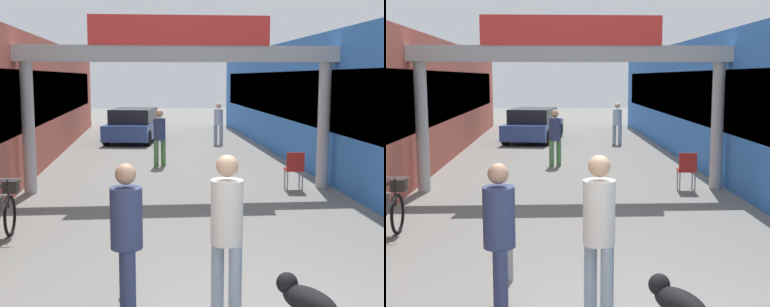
# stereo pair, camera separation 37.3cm
# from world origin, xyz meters

# --- Properties ---
(storefront_right) EXTENTS (3.00, 26.00, 3.66)m
(storefront_right) POSITION_xyz_m (5.09, 11.00, 1.83)
(storefront_right) COLOR blue
(storefront_right) RESTS_ON ground_plane
(arcade_sign_gateway) EXTENTS (7.40, 0.47, 3.90)m
(arcade_sign_gateway) POSITION_xyz_m (0.00, 7.47, 2.75)
(arcade_sign_gateway) COLOR #B2B2B2
(arcade_sign_gateway) RESTS_ON ground_plane
(pedestrian_with_dog) EXTENTS (0.48, 0.48, 1.78)m
(pedestrian_with_dog) POSITION_xyz_m (0.06, 0.86, 1.02)
(pedestrian_with_dog) COLOR #8C9EB2
(pedestrian_with_dog) RESTS_ON ground_plane
(pedestrian_companion) EXTENTS (0.40, 0.40, 1.69)m
(pedestrian_companion) POSITION_xyz_m (-0.99, 0.94, 0.97)
(pedestrian_companion) COLOR navy
(pedestrian_companion) RESTS_ON ground_plane
(pedestrian_carrying_crate) EXTENTS (0.46, 0.46, 1.65)m
(pedestrian_carrying_crate) POSITION_xyz_m (-0.36, 10.81, 0.94)
(pedestrian_carrying_crate) COLOR #4C7F47
(pedestrian_carrying_crate) RESTS_ON ground_plane
(pedestrian_elderly_walking) EXTENTS (0.47, 0.47, 1.59)m
(pedestrian_elderly_walking) POSITION_xyz_m (2.04, 15.79, 0.90)
(pedestrian_elderly_walking) COLOR #8C9EB2
(pedestrian_elderly_walking) RESTS_ON ground_plane
(dog_on_leash) EXTENTS (0.62, 0.78, 0.56)m
(dog_on_leash) POSITION_xyz_m (0.80, 0.47, 0.35)
(dog_on_leash) COLOR black
(dog_on_leash) RESTS_ON ground_plane
(bicycle_black_third) EXTENTS (0.46, 1.69, 0.98)m
(bicycle_black_third) POSITION_xyz_m (-2.99, 3.74, 0.44)
(bicycle_black_third) COLOR black
(bicycle_black_third) RESTS_ON ground_plane
(bollard_post_metal) EXTENTS (0.10, 0.10, 1.07)m
(bollard_post_metal) POSITION_xyz_m (-0.98, 2.00, 0.54)
(bollard_post_metal) COLOR gray
(bollard_post_metal) RESTS_ON ground_plane
(cafe_chair_red_nearer) EXTENTS (0.43, 0.43, 0.89)m
(cafe_chair_red_nearer) POSITION_xyz_m (2.60, 7.22, 0.54)
(cafe_chair_red_nearer) COLOR gray
(cafe_chair_red_nearer) RESTS_ON ground_plane
(parked_car_blue) EXTENTS (2.45, 4.25, 1.33)m
(parked_car_blue) POSITION_xyz_m (-1.21, 17.03, 0.64)
(parked_car_blue) COLOR #2D478C
(parked_car_blue) RESTS_ON ground_plane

